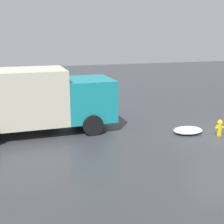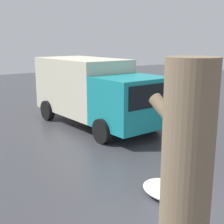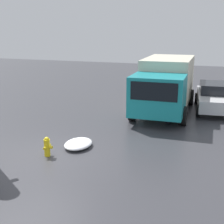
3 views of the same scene
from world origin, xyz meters
The scene contains 6 objects.
ground_plane centered at (0.00, 0.00, 0.00)m, with size 60.00×60.00×0.00m, color #38383D.
fire_hydrant centered at (0.00, -0.01, 0.36)m, with size 0.41×0.32×0.71m.
delivery_truck centered at (7.48, -2.86, 1.53)m, with size 6.58×2.82×2.81m.
pedestrian centered at (5.39, -3.41, 0.99)m, with size 0.40×0.40×1.82m.
parked_car centered at (8.68, -5.37, 0.75)m, with size 4.68×2.32×1.47m.
snow_pile_by_hydrant centered at (1.13, -0.67, 0.13)m, with size 1.33×0.99×0.26m.
Camera 1 is at (8.22, 10.89, 4.38)m, focal length 50.00 mm.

